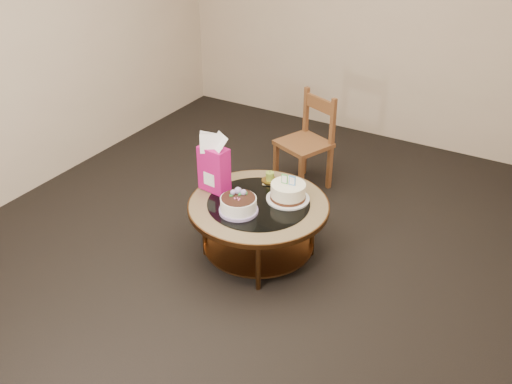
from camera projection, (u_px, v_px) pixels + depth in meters
The scene contains 8 objects.
ground at pixel (258, 254), 4.32m from camera, with size 5.00×5.00×0.00m, color black.
room_walls at pixel (259, 54), 3.53m from camera, with size 4.52×5.02×2.61m.
coffee_table at pixel (258, 212), 4.12m from camera, with size 1.02×1.02×0.46m.
decorated_cake at pixel (238, 205), 3.95m from camera, with size 0.28×0.28×0.16m.
cream_cake at pixel (288, 192), 4.09m from camera, with size 0.31×0.31×0.20m.
gift_bag at pixel (214, 163), 4.13m from camera, with size 0.24×0.18×0.44m.
pillar_candle at pixel (270, 179), 4.32m from camera, with size 0.14×0.14×0.10m.
dining_chair at pixel (307, 142), 5.00m from camera, with size 0.51×0.51×0.86m.
Camera 1 is at (1.74, -3.00, 2.61)m, focal length 40.00 mm.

